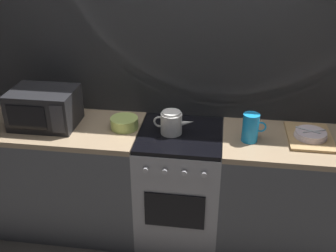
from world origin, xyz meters
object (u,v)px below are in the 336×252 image
microwave (44,108)px  mixing_bowl (124,123)px  pitcher (251,128)px  dish_pile (310,136)px  stove_unit (179,185)px  kettle (172,123)px

microwave → mixing_bowl: 0.59m
mixing_bowl → pitcher: pitcher is taller
pitcher → mixing_bowl: bearing=175.8°
microwave → mixing_bowl: microwave is taller
microwave → mixing_bowl: (0.58, 0.02, -0.10)m
mixing_bowl → dish_pile: mixing_bowl is taller
stove_unit → microwave: microwave is taller
microwave → pitcher: bearing=-1.6°
microwave → pitcher: size_ratio=2.30×
dish_pile → stove_unit: bearing=-177.1°
stove_unit → pitcher: size_ratio=4.50×
mixing_bowl → dish_pile: (1.30, 0.02, -0.02)m
microwave → pitcher: 1.47m
stove_unit → pitcher: 0.73m
kettle → mixing_bowl: size_ratio=1.42×
pitcher → dish_pile: 0.43m
pitcher → stove_unit: bearing=175.2°
microwave → kettle: bearing=-0.3°
stove_unit → kettle: bearing=-175.2°
microwave → dish_pile: (1.88, 0.05, -0.11)m
microwave → dish_pile: bearing=1.4°
stove_unit → mixing_bowl: size_ratio=4.50×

